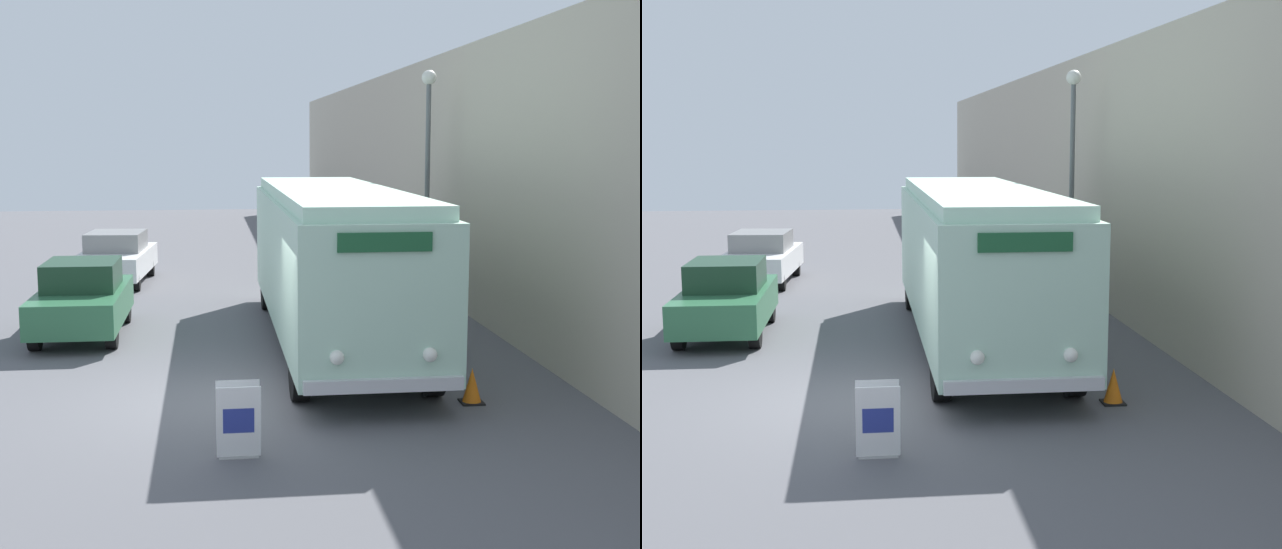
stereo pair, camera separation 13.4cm
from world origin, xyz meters
The scene contains 8 objects.
ground_plane centered at (0.00, 0.00, 0.00)m, with size 80.00×80.00×0.00m, color #56565B.
building_wall_right centered at (5.95, 10.00, 3.19)m, with size 0.30×60.00×6.38m.
vintage_bus centered at (2.18, 3.89, 1.81)m, with size 2.50×10.81×3.20m.
sign_board centered at (0.03, -2.52, 0.48)m, with size 0.58×0.38×1.00m.
streetlamp centered at (5.06, 7.66, 3.83)m, with size 0.36×0.36×5.83m.
parked_car_near centered at (-3.02, 5.32, 0.79)m, with size 1.81×4.04×1.60m.
parked_car_mid centered at (-3.02, 12.41, 0.76)m, with size 2.16×4.32×1.50m.
traffic_cone centered at (3.80, -0.54, 0.28)m, with size 0.36×0.36×0.57m.
Camera 1 is at (-0.30, -13.87, 4.16)m, focal length 50.00 mm.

